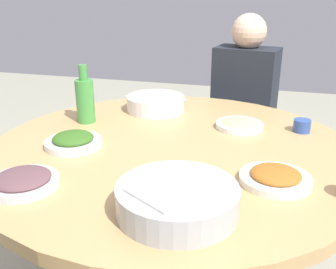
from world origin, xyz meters
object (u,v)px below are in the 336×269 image
at_px(dish_stirfry, 275,177).
at_px(dish_noodles, 239,124).
at_px(stool_for_diner_right, 238,177).
at_px(soup_bowl, 156,104).
at_px(tea_cup_near, 302,126).
at_px(diner_right, 244,94).
at_px(rice_bowl, 177,199).
at_px(dish_eggplant, 23,181).
at_px(round_dining_table, 173,171).
at_px(dish_greens, 73,141).
at_px(green_bottle, 85,99).

relative_size(dish_stirfry, dish_noodles, 1.11).
bearing_deg(stool_for_diner_right, soup_bowl, 144.83).
bearing_deg(soup_bowl, stool_for_diner_right, -35.17).
height_order(dish_noodles, tea_cup_near, tea_cup_near).
bearing_deg(diner_right, rice_bowl, 177.72).
relative_size(tea_cup_near, diner_right, 0.09).
relative_size(dish_eggplant, tea_cup_near, 3.12).
xyz_separation_m(dish_noodles, tea_cup_near, (0.02, -0.25, 0.01)).
distance_m(rice_bowl, soup_bowl, 0.88).
height_order(dish_stirfry, dish_noodles, dish_stirfry).
height_order(dish_eggplant, stool_for_diner_right, dish_eggplant).
bearing_deg(round_dining_table, tea_cup_near, -58.60).
bearing_deg(soup_bowl, dish_greens, 161.96).
bearing_deg(green_bottle, soup_bowl, -45.80).
relative_size(dish_greens, dish_noodles, 1.08).
xyz_separation_m(dish_noodles, stool_for_diner_right, (0.66, 0.04, -0.57)).
relative_size(rice_bowl, green_bottle, 1.29).
height_order(soup_bowl, diner_right, diner_right).
bearing_deg(tea_cup_near, dish_stirfry, 168.91).
height_order(round_dining_table, diner_right, diner_right).
xyz_separation_m(rice_bowl, soup_bowl, (0.82, 0.31, -0.01)).
xyz_separation_m(dish_eggplant, diner_right, (1.33, -0.52, -0.05)).
height_order(dish_eggplant, tea_cup_near, tea_cup_near).
height_order(dish_stirfry, dish_eggplant, same).
height_order(dish_stirfry, stool_for_diner_right, dish_stirfry).
xyz_separation_m(green_bottle, tea_cup_near, (0.12, -0.89, -0.07)).
distance_m(dish_eggplant, stool_for_diner_right, 1.54).
relative_size(dish_noodles, diner_right, 0.25).
bearing_deg(dish_noodles, dish_stirfry, -161.29).
relative_size(dish_greens, diner_right, 0.27).
bearing_deg(dish_stirfry, dish_greens, 82.73).
bearing_deg(soup_bowl, tea_cup_near, -99.74).
bearing_deg(rice_bowl, stool_for_diner_right, -2.28).
xyz_separation_m(dish_stirfry, dish_noodles, (0.45, 0.15, -0.00)).
height_order(dish_eggplant, diner_right, diner_right).
distance_m(dish_greens, green_bottle, 0.28).
height_order(round_dining_table, dish_eggplant, dish_eggplant).
bearing_deg(stool_for_diner_right, tea_cup_near, -156.04).
bearing_deg(soup_bowl, diner_right, -35.17).
height_order(rice_bowl, dish_greens, rice_bowl).
height_order(dish_greens, dish_noodles, dish_greens).
distance_m(soup_bowl, diner_right, 0.64).
bearing_deg(dish_noodles, tea_cup_near, -84.30).
bearing_deg(dish_stirfry, tea_cup_near, -11.09).
bearing_deg(soup_bowl, dish_noodles, -108.61).
distance_m(soup_bowl, stool_for_diner_right, 0.87).
height_order(round_dining_table, dish_stirfry, dish_stirfry).
relative_size(green_bottle, tea_cup_near, 3.65).
distance_m(soup_bowl, green_bottle, 0.34).
height_order(soup_bowl, dish_noodles, soup_bowl).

